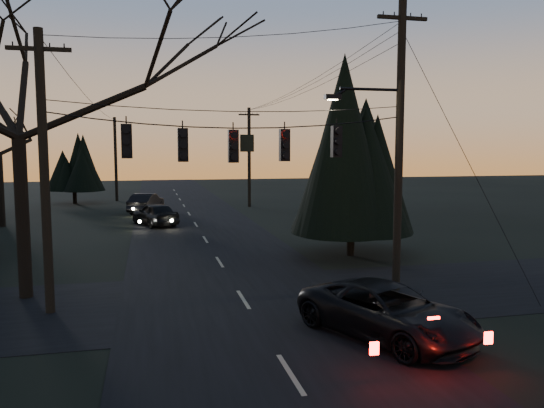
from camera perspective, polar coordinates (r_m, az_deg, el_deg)
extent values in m
cube|color=black|center=(27.55, -6.75, -4.52)|extent=(8.00, 120.00, 0.02)
cube|color=black|center=(17.90, -3.10, -10.25)|extent=(60.00, 7.00, 0.02)
cylinder|color=black|center=(17.18, -4.05, 9.61)|extent=(11.50, 0.04, 0.04)
cylinder|color=black|center=(19.50, -25.25, -1.49)|extent=(0.44, 0.44, 5.34)
cylinder|color=black|center=(25.23, 8.45, -3.69)|extent=(0.36, 0.36, 1.60)
cone|color=black|center=(24.88, 8.59, 4.90)|extent=(4.68, 4.68, 6.74)
cylinder|color=black|center=(38.17, -27.18, 1.26)|extent=(0.44, 0.44, 4.63)
cylinder|color=black|center=(51.78, -20.46, 0.93)|extent=(0.36, 0.36, 1.60)
cone|color=black|center=(51.63, -20.57, 3.96)|extent=(4.06, 4.06, 4.68)
imported|color=black|center=(14.62, 12.28, -11.27)|extent=(4.26, 5.60, 1.41)
imported|color=black|center=(35.45, -12.46, -1.08)|extent=(3.31, 4.73, 1.49)
imported|color=black|center=(42.73, -13.38, 0.09)|extent=(2.93, 4.86, 1.51)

